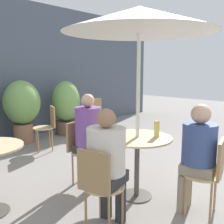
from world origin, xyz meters
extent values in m
plane|color=gray|center=(0.00, 0.00, 0.00)|extent=(20.00, 20.00, 0.00)
cube|color=#4C5666|center=(0.00, 3.70, 1.50)|extent=(10.00, 0.06, 3.00)
cylinder|color=#514C47|center=(-0.19, 0.06, 0.01)|extent=(0.37, 0.37, 0.01)
cylinder|color=#514C47|center=(-0.19, 0.06, 0.37)|extent=(0.06, 0.06, 0.71)
cylinder|color=#CCB284|center=(-0.19, 0.06, 0.73)|extent=(0.81, 0.81, 0.02)
cylinder|color=tan|center=(-0.35, 0.78, 0.43)|extent=(0.39, 0.39, 0.02)
cylinder|color=#9E7A4C|center=(-0.25, 0.94, 0.21)|extent=(0.02, 0.02, 0.42)
cylinder|color=#9E7A4C|center=(-0.50, 0.88, 0.21)|extent=(0.02, 0.02, 0.42)
cylinder|color=#9E7A4C|center=(-0.19, 0.69, 0.21)|extent=(0.02, 0.02, 0.42)
cylinder|color=#9E7A4C|center=(-0.45, 0.63, 0.21)|extent=(0.02, 0.02, 0.42)
cube|color=#9E7A4C|center=(-0.38, 0.96, 0.64)|extent=(0.33, 0.10, 0.38)
cylinder|color=tan|center=(-0.92, -0.10, 0.43)|extent=(0.39, 0.39, 0.02)
cylinder|color=#9E7A4C|center=(-1.07, 0.00, 0.21)|extent=(0.02, 0.02, 0.42)
cylinder|color=#9E7A4C|center=(-1.02, -0.25, 0.21)|extent=(0.02, 0.02, 0.42)
cylinder|color=#9E7A4C|center=(-0.82, 0.06, 0.21)|extent=(0.02, 0.02, 0.42)
cylinder|color=#9E7A4C|center=(-0.76, -0.19, 0.21)|extent=(0.02, 0.02, 0.42)
cube|color=#9E7A4C|center=(-1.09, -0.13, 0.64)|extent=(0.10, 0.33, 0.38)
cylinder|color=tan|center=(-0.04, -0.67, 0.43)|extent=(0.39, 0.39, 0.02)
cylinder|color=#9E7A4C|center=(-0.13, -0.82, 0.21)|extent=(0.02, 0.02, 0.42)
cylinder|color=#9E7A4C|center=(0.12, -0.76, 0.21)|extent=(0.02, 0.02, 0.42)
cylinder|color=#9E7A4C|center=(-0.19, -0.57, 0.21)|extent=(0.02, 0.02, 0.42)
cylinder|color=#9E7A4C|center=(0.06, -0.51, 0.21)|extent=(0.02, 0.02, 0.42)
cube|color=#9E7A4C|center=(0.00, -0.84, 0.64)|extent=(0.33, 0.10, 0.38)
cylinder|color=tan|center=(0.10, 2.45, 0.43)|extent=(0.39, 0.39, 0.02)
cylinder|color=#9E7A4C|center=(0.17, 2.28, 0.21)|extent=(0.02, 0.02, 0.42)
cylinder|color=#9E7A4C|center=(0.27, 2.52, 0.21)|extent=(0.02, 0.02, 0.42)
cylinder|color=#9E7A4C|center=(-0.07, 2.39, 0.21)|extent=(0.02, 0.02, 0.42)
cylinder|color=#9E7A4C|center=(0.04, 2.62, 0.21)|extent=(0.02, 0.02, 0.42)
cube|color=#9E7A4C|center=(0.26, 2.38, 0.64)|extent=(0.16, 0.32, 0.38)
cylinder|color=tan|center=(1.64, 2.62, 0.43)|extent=(0.39, 0.39, 0.02)
cylinder|color=#9E7A4C|center=(1.82, 2.65, 0.21)|extent=(0.02, 0.02, 0.42)
cylinder|color=#9E7A4C|center=(1.61, 2.80, 0.21)|extent=(0.02, 0.02, 0.42)
cylinder|color=#9E7A4C|center=(1.67, 2.44, 0.21)|extent=(0.02, 0.02, 0.42)
cylinder|color=#9E7A4C|center=(1.46, 2.59, 0.21)|extent=(0.02, 0.02, 0.42)
cube|color=#9E7A4C|center=(1.74, 2.77, 0.64)|extent=(0.29, 0.22, 0.38)
cylinder|color=#2D2D33|center=(-0.39, 0.61, 0.21)|extent=(0.10, 0.10, 0.42)
cylinder|color=#2D2D33|center=(-0.24, 0.64, 0.21)|extent=(0.10, 0.10, 0.42)
cube|color=#2D2D33|center=(-0.34, 0.75, 0.49)|extent=(0.35, 0.37, 0.10)
cylinder|color=#7A4C9E|center=(-0.34, 0.75, 0.79)|extent=(0.34, 0.34, 0.50)
sphere|color=#DBAD89|center=(-0.34, 0.75, 1.13)|extent=(0.17, 0.17, 0.17)
cylinder|color=#2D2D33|center=(-0.73, -0.14, 0.21)|extent=(0.11, 0.11, 0.42)
cylinder|color=#2D2D33|center=(-0.76, 0.02, 0.21)|extent=(0.11, 0.11, 0.42)
cube|color=#2D2D33|center=(-0.88, -0.09, 0.50)|extent=(0.41, 0.38, 0.11)
cylinder|color=beige|center=(-0.88, -0.09, 0.77)|extent=(0.37, 0.37, 0.44)
sphere|color=#9E7051|center=(-0.88, -0.09, 1.08)|extent=(0.18, 0.18, 0.18)
cylinder|color=gray|center=(0.00, -0.48, 0.21)|extent=(0.11, 0.11, 0.42)
cylinder|color=gray|center=(-0.15, -0.51, 0.21)|extent=(0.11, 0.11, 0.42)
cube|color=gray|center=(-0.04, -0.63, 0.50)|extent=(0.36, 0.39, 0.11)
cylinder|color=#384C84|center=(-0.04, -0.63, 0.76)|extent=(0.35, 0.35, 0.42)
sphere|color=#DBAD89|center=(-0.04, -0.63, 1.08)|extent=(0.20, 0.20, 0.20)
cylinder|color=#DBC65B|center=(-0.04, -0.11, 0.84)|extent=(0.07, 0.07, 0.19)
cylinder|color=silver|center=(-0.37, 0.20, 0.82)|extent=(0.07, 0.07, 0.16)
cylinder|color=#93664C|center=(0.11, 3.22, 0.20)|extent=(0.40, 0.40, 0.40)
ellipsoid|color=#709E51|center=(0.11, 3.22, 0.85)|extent=(0.74, 0.74, 0.89)
cylinder|color=brown|center=(1.18, 3.14, 0.16)|extent=(0.50, 0.50, 0.31)
ellipsoid|color=#709E51|center=(1.18, 3.14, 0.78)|extent=(0.65, 0.65, 0.94)
cylinder|color=silver|center=(-0.19, 0.06, 1.10)|extent=(0.04, 0.04, 2.20)
cone|color=silver|center=(-0.19, 0.06, 2.06)|extent=(1.70, 1.70, 0.28)
camera|label=1|loc=(-2.59, -1.71, 1.53)|focal=42.00mm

